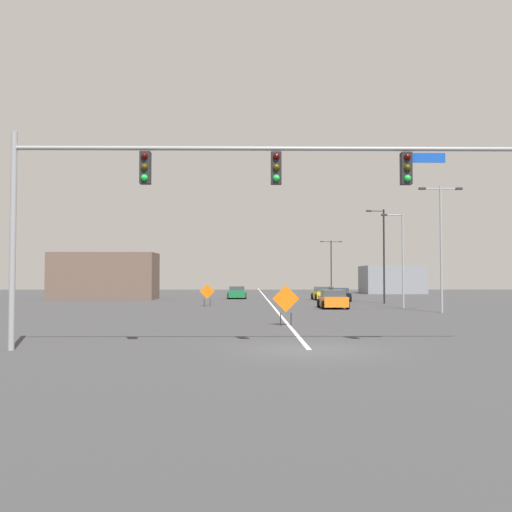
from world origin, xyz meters
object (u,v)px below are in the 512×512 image
object	(u,v)px
traffic_signal_assembly	(208,181)
street_lamp_far_left	(331,262)
street_lamp_near_right	(401,255)
construction_sign_left_shoulder	(207,292)
construction_sign_left_lane	(286,300)
car_green_mid	(237,293)
car_yellow_distant	(324,293)
car_black_passing	(338,295)
car_orange_near	(333,299)
street_lamp_near_left	(441,239)
street_lamp_mid_right	(383,252)

from	to	relation	value
traffic_signal_assembly	street_lamp_far_left	world-z (taller)	street_lamp_far_left
street_lamp_near_right	construction_sign_left_shoulder	xyz separation A→B (m)	(-15.02, 2.80, -2.90)
construction_sign_left_lane	car_green_mid	world-z (taller)	construction_sign_left_lane
street_lamp_far_left	car_yellow_distant	world-z (taller)	street_lamp_far_left
car_black_passing	car_orange_near	bearing A→B (deg)	-100.67
construction_sign_left_shoulder	car_yellow_distant	size ratio (longest dim) A/B	0.41
street_lamp_far_left	construction_sign_left_shoulder	distance (m)	41.57
construction_sign_left_lane	car_black_passing	xyz separation A→B (m)	(6.95, 28.19, -0.59)
street_lamp_near_left	construction_sign_left_lane	size ratio (longest dim) A/B	4.28
traffic_signal_assembly	street_lamp_near_left	size ratio (longest dim) A/B	2.04
street_lamp_near_right	car_black_passing	bearing A→B (deg)	103.20
car_black_passing	car_orange_near	xyz separation A→B (m)	(-2.41, -12.79, 0.03)
traffic_signal_assembly	car_black_passing	bearing A→B (deg)	74.98
car_yellow_distant	street_lamp_near_left	bearing A→B (deg)	-77.01
street_lamp_mid_right	car_orange_near	world-z (taller)	street_lamp_mid_right
street_lamp_far_left	car_orange_near	size ratio (longest dim) A/B	1.92
street_lamp_near_left	car_yellow_distant	size ratio (longest dim) A/B	1.91
street_lamp_mid_right	construction_sign_left_shoulder	world-z (taller)	street_lamp_mid_right
street_lamp_mid_right	car_black_passing	size ratio (longest dim) A/B	2.01
construction_sign_left_shoulder	car_green_mid	size ratio (longest dim) A/B	0.45
street_lamp_mid_right	construction_sign_left_shoulder	xyz separation A→B (m)	(-15.34, -4.60, -3.49)
car_green_mid	traffic_signal_assembly	bearing A→B (deg)	-90.02
street_lamp_mid_right	car_black_passing	distance (m)	7.17
street_lamp_near_left	car_black_passing	distance (m)	19.24
car_green_mid	car_orange_near	world-z (taller)	car_orange_near
car_green_mid	car_orange_near	size ratio (longest dim) A/B	0.99
construction_sign_left_shoulder	street_lamp_mid_right	bearing A→B (deg)	16.68
street_lamp_mid_right	car_green_mid	bearing A→B (deg)	138.03
car_yellow_distant	car_orange_near	size ratio (longest dim) A/B	1.09
street_lamp_far_left	construction_sign_left_shoulder	size ratio (longest dim) A/B	4.28
construction_sign_left_shoulder	construction_sign_left_lane	bearing A→B (deg)	-74.48
street_lamp_far_left	street_lamp_near_left	distance (m)	47.11
car_green_mid	car_yellow_distant	bearing A→B (deg)	-21.76
street_lamp_mid_right	construction_sign_left_shoulder	size ratio (longest dim) A/B	4.64
construction_sign_left_lane	car_yellow_distant	world-z (taller)	construction_sign_left_lane
traffic_signal_assembly	street_lamp_mid_right	world-z (taller)	street_lamp_mid_right
street_lamp_mid_right	construction_sign_left_lane	world-z (taller)	street_lamp_mid_right
traffic_signal_assembly	car_black_passing	size ratio (longest dim) A/B	4.09
street_lamp_near_right	car_green_mid	distance (m)	23.53
street_lamp_mid_right	car_yellow_distant	xyz separation A→B (m)	(-4.24, 8.34, -3.95)
car_green_mid	car_black_passing	bearing A→B (deg)	-34.61
street_lamp_mid_right	car_yellow_distant	distance (m)	10.15
construction_sign_left_lane	car_green_mid	distance (m)	35.27
traffic_signal_assembly	construction_sign_left_shoulder	world-z (taller)	traffic_signal_assembly
street_lamp_far_left	street_lamp_mid_right	distance (m)	33.78
traffic_signal_assembly	construction_sign_left_shoulder	xyz separation A→B (m)	(-2.04, 27.94, -4.35)
traffic_signal_assembly	car_yellow_distant	bearing A→B (deg)	77.50
street_lamp_far_left	construction_sign_left_lane	size ratio (longest dim) A/B	3.98
traffic_signal_assembly	construction_sign_left_lane	xyz separation A→B (m)	(3.12, 9.35, -4.26)
traffic_signal_assembly	street_lamp_mid_right	bearing A→B (deg)	67.76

